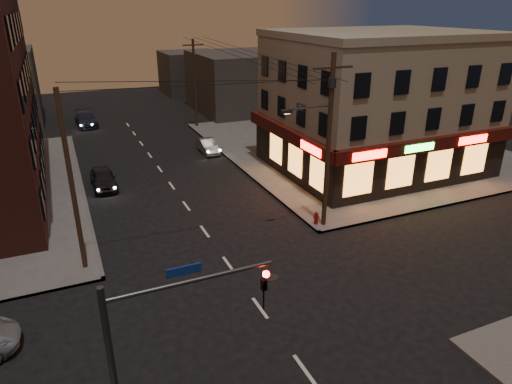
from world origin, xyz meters
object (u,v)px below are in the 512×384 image
sedan_near (103,179)px  fire_hydrant (316,217)px  sedan_mid (208,146)px  sedan_far (86,119)px

sedan_near → fire_hydrant: 16.01m
sedan_mid → sedan_far: (-9.20, 14.70, 0.12)m
sedan_near → sedan_far: bearing=88.3°
sedan_near → sedan_mid: bearing=27.5°
sedan_mid → fire_hydrant: 16.79m
sedan_far → fire_hydrant: size_ratio=6.25×
sedan_mid → fire_hydrant: (1.40, -16.73, -0.02)m
sedan_mid → sedan_far: size_ratio=0.73×
sedan_near → sedan_far: size_ratio=0.82×
sedan_mid → fire_hydrant: sedan_mid is taller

